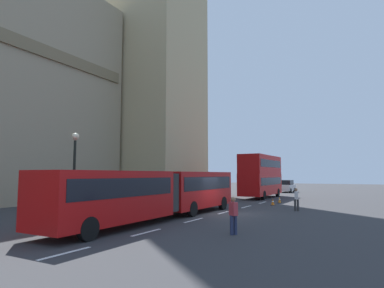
{
  "coord_description": "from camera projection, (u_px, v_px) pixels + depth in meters",
  "views": [
    {
      "loc": [
        -20.93,
        -9.42,
        2.73
      ],
      "look_at": [
        5.01,
        5.06,
        5.52
      ],
      "focal_mm": 30.2,
      "sensor_mm": 36.0,
      "label": 1
    }
  ],
  "objects": [
    {
      "name": "double_decker_bus",
      "position": [
        261.0,
        174.0,
        37.74
      ],
      "size": [
        9.16,
        2.54,
        4.9
      ],
      "color": "#B20F0F",
      "rests_on": "ground_plane"
    },
    {
      "name": "sedan_lead",
      "position": [
        287.0,
        186.0,
        49.45
      ],
      "size": [
        4.4,
        1.86,
        1.85
      ],
      "color": "#B7B7BC",
      "rests_on": "ground_plane"
    },
    {
      "name": "articulated_bus",
      "position": [
        160.0,
        190.0,
        19.74
      ],
      "size": [
        16.64,
        2.54,
        2.9
      ],
      "color": "#B20F0F",
      "rests_on": "ground_plane"
    },
    {
      "name": "street_lamp",
      "position": [
        74.0,
        169.0,
        19.7
      ],
      "size": [
        0.44,
        0.44,
        5.27
      ],
      "color": "black",
      "rests_on": "ground_plane"
    },
    {
      "name": "traffic_cone_middle",
      "position": [
        280.0,
        200.0,
        30.9
      ],
      "size": [
        0.36,
        0.36,
        0.58
      ],
      "color": "black",
      "rests_on": "ground_plane"
    },
    {
      "name": "pedestrian_near_cones",
      "position": [
        233.0,
        214.0,
        14.68
      ],
      "size": [
        0.42,
        0.47,
        1.69
      ],
      "color": "#262D4C",
      "rests_on": "ground_plane"
    },
    {
      "name": "lane_centre_marking",
      "position": [
        194.0,
        220.0,
        19.17
      ],
      "size": [
        29.8,
        0.16,
        0.01
      ],
      "color": "silver",
      "rests_on": "ground_plane"
    },
    {
      "name": "ground_plane",
      "position": [
        220.0,
        214.0,
        22.51
      ],
      "size": [
        160.0,
        160.0,
        0.0
      ],
      "primitive_type": "plane",
      "color": "#333335"
    },
    {
      "name": "pedestrian_by_kerb",
      "position": [
        296.0,
        199.0,
        24.2
      ],
      "size": [
        0.43,
        0.36,
        1.69
      ],
      "color": "#333333",
      "rests_on": "ground_plane"
    },
    {
      "name": "traffic_cone_west",
      "position": [
        273.0,
        202.0,
        28.59
      ],
      "size": [
        0.36,
        0.36,
        0.58
      ],
      "color": "black",
      "rests_on": "ground_plane"
    }
  ]
}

